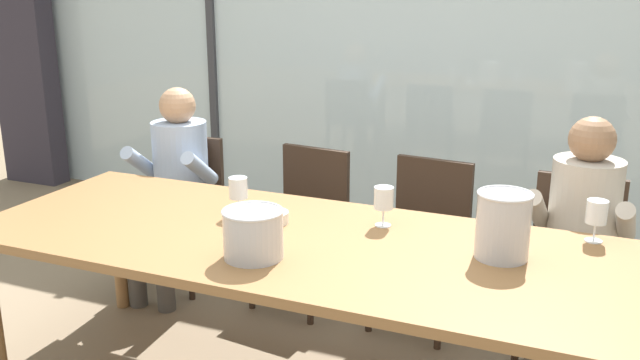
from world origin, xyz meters
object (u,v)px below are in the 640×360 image
Objects in this scene: chair_near_curtain at (185,199)px; person_beige_jumper at (580,229)px; ice_bucket_secondary at (503,224)px; chair_center at (425,230)px; wine_glass_near_bucket at (384,199)px; wine_glass_center_pour at (597,214)px; chair_left_of_center at (306,214)px; dining_table at (287,250)px; wine_glass_by_left_taster at (238,190)px; chair_right_of_center at (573,254)px; ice_bucket_primary at (253,233)px; tasting_bowl at (272,217)px; person_pale_blue_shirt at (175,177)px.

person_beige_jumper is (2.25, -0.13, 0.17)m from chair_near_curtain.
person_beige_jumper is at bearing 69.25° from ice_bucket_secondary.
wine_glass_near_bucket is (-0.02, -0.68, 0.37)m from chair_center.
person_beige_jumper is 6.83× the size of wine_glass_center_pour.
chair_left_of_center is 1.02m from wine_glass_near_bucket.
chair_center reaches higher than dining_table.
wine_glass_by_left_taster is (-0.32, 0.17, 0.18)m from dining_table.
chair_center is at bearing 70.30° from dining_table.
chair_right_of_center is (1.43, -0.03, 0.00)m from chair_left_of_center.
ice_bucket_secondary is at bearing 22.80° from ice_bucket_primary.
dining_table is at bearing -63.80° from chair_left_of_center.
tasting_bowl is at bearing -166.58° from wine_glass_center_pour.
chair_left_of_center is 4.99× the size of wine_glass_by_left_taster.
ice_bucket_secondary reaches higher than chair_right_of_center.
ice_bucket_primary reaches higher than chair_left_of_center.
wine_glass_near_bucket reaches higher than chair_center.
wine_glass_near_bucket is (1.43, -0.52, 0.20)m from person_pale_blue_shirt.
chair_left_of_center is at bearing -178.63° from chair_right_of_center.
chair_left_of_center is 4.99× the size of wine_glass_near_bucket.
chair_near_curtain is 1.00× the size of chair_left_of_center.
wine_glass_by_left_taster is (0.02, -0.79, 0.37)m from chair_left_of_center.
wine_glass_center_pour reaches higher than tasting_bowl.
ice_bucket_secondary is (1.19, -0.83, 0.39)m from chair_left_of_center.
ice_bucket_primary is 1.36× the size of wine_glass_by_left_taster.
chair_left_of_center is (-0.34, 0.95, -0.19)m from dining_table.
wine_glass_near_bucket is (-0.76, -0.65, 0.37)m from chair_right_of_center.
wine_glass_by_left_taster is 1.00× the size of wine_glass_near_bucket.
ice_bucket_primary is at bearing -54.29° from wine_glass_by_left_taster.
chair_center is 1.06m from ice_bucket_secondary.
person_beige_jumper is at bearing -4.87° from person_pale_blue_shirt.
wine_glass_center_pour is (0.06, -0.36, 0.20)m from person_beige_jumper.
wine_glass_by_left_taster is at bearing 177.67° from ice_bucket_secondary.
chair_right_of_center is at bearing 40.48° from dining_table.
person_pale_blue_shirt is at bearing 159.96° from wine_glass_near_bucket.
ice_bucket_primary is at bearing -48.94° from person_pale_blue_shirt.
wine_glass_near_bucket reaches higher than dining_table.
tasting_bowl is at bearing -161.61° from wine_glass_near_bucket.
chair_right_of_center is 0.73× the size of person_pale_blue_shirt.
person_beige_jumper reaches higher than chair_right_of_center.
chair_left_of_center is at bearing -1.28° from chair_near_curtain.
wine_glass_near_bucket is at bearing -140.94° from person_beige_jumper.
wine_glass_center_pour is (1.30, 0.31, 0.09)m from tasting_bowl.
wine_glass_center_pour reaches higher than chair_center.
wine_glass_by_left_taster is at bearing 168.28° from tasting_bowl.
dining_table is 1.26m from wine_glass_center_pour.
chair_right_of_center reaches higher than tasting_bowl.
ice_bucket_secondary is at bearing -28.46° from chair_left_of_center.
dining_table is at bearing -139.19° from wine_glass_near_bucket.
chair_left_of_center is 0.73× the size of person_pale_blue_shirt.
wine_glass_near_bucket is at bearing -137.22° from chair_right_of_center.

